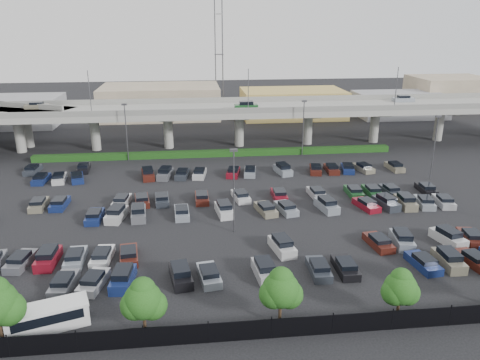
# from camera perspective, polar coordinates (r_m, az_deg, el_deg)

# --- Properties ---
(ground) EXTENTS (280.00, 280.00, 0.00)m
(ground) POSITION_cam_1_polar(r_m,az_deg,el_deg) (63.72, -1.44, -3.28)
(ground) COLOR black
(overpass) EXTENTS (150.00, 13.00, 15.80)m
(overpass) POSITION_cam_1_polar(r_m,az_deg,el_deg) (92.49, -3.35, 8.27)
(overpass) COLOR gray
(overpass) RESTS_ON ground
(hedge) EXTENTS (66.00, 1.60, 1.10)m
(hedge) POSITION_cam_1_polar(r_m,az_deg,el_deg) (87.16, -2.87, 3.27)
(hedge) COLOR #153A11
(hedge) RESTS_ON ground
(fence) EXTENTS (70.00, 0.10, 2.00)m
(fence) POSITION_cam_1_polar(r_m,az_deg,el_deg) (38.86, 2.23, -17.76)
(fence) COLOR black
(fence) RESTS_ON ground
(tree_row) EXTENTS (65.07, 3.66, 5.94)m
(tree_row) POSITION_cam_1_polar(r_m,az_deg,el_deg) (38.68, 3.09, -13.26)
(tree_row) COLOR #332316
(tree_row) RESTS_ON ground
(shuttle_bus) EXTENTS (6.85, 4.11, 2.08)m
(shuttle_bus) POSITION_cam_1_polar(r_m,az_deg,el_deg) (42.89, -22.41, -15.08)
(shuttle_bus) COLOR silver
(shuttle_bus) RESTS_ON ground
(parked_cars) EXTENTS (62.91, 41.61, 1.67)m
(parked_cars) POSITION_cam_1_polar(r_m,az_deg,el_deg) (60.42, -1.06, -3.94)
(parked_cars) COLOR gray
(parked_cars) RESTS_ON ground
(light_poles) EXTENTS (66.90, 48.38, 10.30)m
(light_poles) POSITION_cam_1_polar(r_m,az_deg,el_deg) (63.35, -5.37, 2.49)
(light_poles) COLOR #454549
(light_poles) RESTS_ON ground
(distant_buildings) EXTENTS (138.00, 24.00, 9.00)m
(distant_buildings) POSITION_cam_1_polar(r_m,az_deg,el_deg) (123.50, 1.82, 9.49)
(distant_buildings) COLOR gray
(distant_buildings) RESTS_ON ground
(comm_tower) EXTENTS (2.40, 2.40, 30.00)m
(comm_tower) POSITION_cam_1_polar(r_m,az_deg,el_deg) (133.33, -2.59, 15.32)
(comm_tower) COLOR #454549
(comm_tower) RESTS_ON ground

